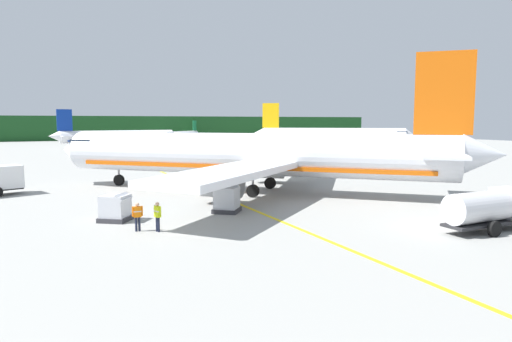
{
  "coord_description": "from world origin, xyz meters",
  "views": [
    {
      "loc": [
        -21.86,
        -19.73,
        6.47
      ],
      "look_at": [
        -6.31,
        13.18,
        2.48
      ],
      "focal_mm": 31.95,
      "sensor_mm": 36.0,
      "label": 1
    }
  ],
  "objects_px": {
    "airliner_foreground": "(252,155)",
    "crew_loader_left": "(158,214)",
    "service_truck_baggage": "(491,207)",
    "cargo_container_mid": "(227,200)",
    "airliner_distant": "(182,134)",
    "airliner_far_taxiway": "(118,137)",
    "airliner_mid_apron": "(331,136)",
    "cargo_container_near": "(116,208)",
    "crew_marshaller": "(137,214)"
  },
  "relations": [
    {
      "from": "airliner_foreground",
      "to": "crew_loader_left",
      "type": "relative_size",
      "value": 18.54
    },
    {
      "from": "cargo_container_near",
      "to": "crew_loader_left",
      "type": "relative_size",
      "value": 1.4
    },
    {
      "from": "airliner_foreground",
      "to": "airliner_mid_apron",
      "type": "height_order",
      "value": "airliner_foreground"
    },
    {
      "from": "airliner_mid_apron",
      "to": "crew_marshaller",
      "type": "bearing_deg",
      "value": -132.19
    },
    {
      "from": "service_truck_baggage",
      "to": "crew_marshaller",
      "type": "relative_size",
      "value": 3.62
    },
    {
      "from": "airliner_far_taxiway",
      "to": "cargo_container_mid",
      "type": "xyz_separation_m",
      "value": [
        -5.62,
        -88.05,
        -1.72
      ]
    },
    {
      "from": "airliner_distant",
      "to": "crew_loader_left",
      "type": "distance_m",
      "value": 133.73
    },
    {
      "from": "airliner_distant",
      "to": "crew_marshaller",
      "type": "height_order",
      "value": "airliner_distant"
    },
    {
      "from": "airliner_mid_apron",
      "to": "airliner_distant",
      "type": "distance_m",
      "value": 66.85
    },
    {
      "from": "airliner_mid_apron",
      "to": "cargo_container_mid",
      "type": "height_order",
      "value": "airliner_mid_apron"
    },
    {
      "from": "airliner_mid_apron",
      "to": "cargo_container_near",
      "type": "height_order",
      "value": "airliner_mid_apron"
    },
    {
      "from": "airliner_foreground",
      "to": "crew_marshaller",
      "type": "xyz_separation_m",
      "value": [
        -12.34,
        -10.55,
        -2.38
      ]
    },
    {
      "from": "service_truck_baggage",
      "to": "cargo_container_mid",
      "type": "relative_size",
      "value": 2.51
    },
    {
      "from": "cargo_container_near",
      "to": "crew_marshaller",
      "type": "bearing_deg",
      "value": -77.55
    },
    {
      "from": "airliner_mid_apron",
      "to": "airliner_distant",
      "type": "relative_size",
      "value": 1.73
    },
    {
      "from": "crew_marshaller",
      "to": "crew_loader_left",
      "type": "height_order",
      "value": "crew_loader_left"
    },
    {
      "from": "airliner_mid_apron",
      "to": "service_truck_baggage",
      "type": "relative_size",
      "value": 5.14
    },
    {
      "from": "cargo_container_mid",
      "to": "crew_marshaller",
      "type": "xyz_separation_m",
      "value": [
        -6.85,
        -3.01,
        0.1
      ]
    },
    {
      "from": "airliner_distant",
      "to": "crew_marshaller",
      "type": "relative_size",
      "value": 10.77
    },
    {
      "from": "airliner_mid_apron",
      "to": "service_truck_baggage",
      "type": "bearing_deg",
      "value": -117.97
    },
    {
      "from": "cargo_container_mid",
      "to": "crew_loader_left",
      "type": "height_order",
      "value": "cargo_container_mid"
    },
    {
      "from": "airliner_foreground",
      "to": "airliner_mid_apron",
      "type": "distance_m",
      "value": 68.82
    },
    {
      "from": "airliner_foreground",
      "to": "service_truck_baggage",
      "type": "relative_size",
      "value": 5.28
    },
    {
      "from": "airliner_far_taxiway",
      "to": "service_truck_baggage",
      "type": "bearing_deg",
      "value": -86.29
    },
    {
      "from": "airliner_distant",
      "to": "airliner_far_taxiway",
      "type": "bearing_deg",
      "value": -126.7
    },
    {
      "from": "airliner_foreground",
      "to": "airliner_far_taxiway",
      "type": "distance_m",
      "value": 80.52
    },
    {
      "from": "service_truck_baggage",
      "to": "cargo_container_near",
      "type": "relative_size",
      "value": 2.51
    },
    {
      "from": "airliner_foreground",
      "to": "airliner_distant",
      "type": "height_order",
      "value": "airliner_foreground"
    },
    {
      "from": "service_truck_baggage",
      "to": "cargo_container_mid",
      "type": "height_order",
      "value": "service_truck_baggage"
    },
    {
      "from": "service_truck_baggage",
      "to": "airliner_foreground",
      "type": "bearing_deg",
      "value": 108.89
    },
    {
      "from": "airliner_foreground",
      "to": "crew_loader_left",
      "type": "height_order",
      "value": "airliner_foreground"
    },
    {
      "from": "airliner_mid_apron",
      "to": "airliner_far_taxiway",
      "type": "xyz_separation_m",
      "value": [
        -44.54,
        28.17,
        -0.44
      ]
    },
    {
      "from": "airliner_distant",
      "to": "crew_marshaller",
      "type": "distance_m",
      "value": 133.43
    },
    {
      "from": "airliner_distant",
      "to": "crew_loader_left",
      "type": "xyz_separation_m",
      "value": [
        -38.54,
        -128.05,
        -0.88
      ]
    },
    {
      "from": "airliner_foreground",
      "to": "airliner_distant",
      "type": "distance_m",
      "value": 120.01
    },
    {
      "from": "airliner_far_taxiway",
      "to": "crew_marshaller",
      "type": "height_order",
      "value": "airliner_far_taxiway"
    },
    {
      "from": "airliner_mid_apron",
      "to": "cargo_container_mid",
      "type": "distance_m",
      "value": 78.15
    },
    {
      "from": "airliner_mid_apron",
      "to": "airliner_distant",
      "type": "height_order",
      "value": "airliner_mid_apron"
    },
    {
      "from": "crew_marshaller",
      "to": "service_truck_baggage",
      "type": "bearing_deg",
      "value": -24.86
    },
    {
      "from": "airliner_mid_apron",
      "to": "cargo_container_near",
      "type": "xyz_separation_m",
      "value": [
        -57.77,
        -59.49,
        -2.22
      ]
    },
    {
      "from": "service_truck_baggage",
      "to": "crew_marshaller",
      "type": "height_order",
      "value": "service_truck_baggage"
    },
    {
      "from": "cargo_container_mid",
      "to": "crew_loader_left",
      "type": "xyz_separation_m",
      "value": [
        -5.81,
        -3.64,
        0.13
      ]
    },
    {
      "from": "cargo_container_near",
      "to": "cargo_container_mid",
      "type": "distance_m",
      "value": 7.62
    },
    {
      "from": "airliner_far_taxiway",
      "to": "crew_marshaller",
      "type": "xyz_separation_m",
      "value": [
        -12.48,
        -91.07,
        -1.63
      ]
    },
    {
      "from": "airliner_mid_apron",
      "to": "airliner_far_taxiway",
      "type": "distance_m",
      "value": 52.7
    },
    {
      "from": "crew_marshaller",
      "to": "airliner_far_taxiway",
      "type": "bearing_deg",
      "value": 82.2
    },
    {
      "from": "airliner_far_taxiway",
      "to": "cargo_container_near",
      "type": "distance_m",
      "value": 88.67
    },
    {
      "from": "cargo_container_near",
      "to": "cargo_container_mid",
      "type": "bearing_deg",
      "value": -2.98
    },
    {
      "from": "airliner_distant",
      "to": "cargo_container_mid",
      "type": "distance_m",
      "value": 128.65
    },
    {
      "from": "airliner_far_taxiway",
      "to": "cargo_container_mid",
      "type": "bearing_deg",
      "value": -93.65
    }
  ]
}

